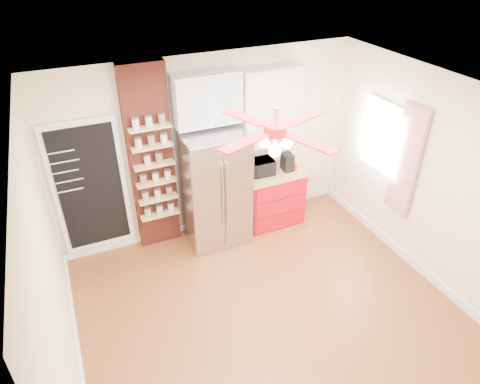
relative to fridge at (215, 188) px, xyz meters
name	(u,v)px	position (x,y,z in m)	size (l,w,h in m)	color
floor	(267,308)	(0.05, -1.63, -0.88)	(4.50, 4.50, 0.00)	brown
ceiling	(277,102)	(0.05, -1.63, 1.83)	(4.50, 4.50, 0.00)	white
wall_back	(208,147)	(0.05, 0.37, 0.48)	(4.50, 0.02, 2.70)	#FFF6CD
wall_front	(399,368)	(0.05, -3.63, 0.48)	(4.50, 0.02, 2.70)	#FFF6CD
wall_left	(52,280)	(-2.20, -1.63, 0.48)	(0.02, 4.00, 2.70)	#FFF6CD
wall_right	(428,179)	(2.30, -1.63, 0.48)	(0.02, 4.00, 2.70)	#FFF6CD
chalkboard	(90,188)	(-1.65, 0.33, 0.23)	(0.95, 0.05, 1.95)	white
brick_pillar	(152,161)	(-0.80, 0.29, 0.48)	(0.60, 0.16, 2.70)	maroon
fridge	(215,188)	(0.00, 0.00, 0.00)	(0.90, 0.70, 1.75)	#AEAEB3
upper_glass_cabinet	(206,98)	(0.00, 0.20, 1.27)	(0.90, 0.35, 0.70)	white
red_cabinet	(272,196)	(0.97, 0.05, -0.42)	(0.94, 0.64, 0.90)	#B80916
upper_shelf_unit	(270,107)	(0.97, 0.22, 1.00)	(0.90, 0.30, 1.15)	white
window	(383,137)	(2.28, -0.73, 0.68)	(0.04, 0.75, 1.05)	white
curtain	(406,161)	(2.23, -1.28, 0.57)	(0.06, 0.40, 1.55)	red
ceiling_fan	(276,130)	(0.05, -1.63, 1.55)	(1.40, 1.40, 0.44)	silver
toaster_oven	(259,167)	(0.75, 0.06, 0.14)	(0.42, 0.29, 0.23)	black
coffee_maker	(287,162)	(1.19, 0.02, 0.16)	(0.14, 0.21, 0.27)	black
canister_left	(293,166)	(1.28, -0.04, 0.10)	(0.10, 0.10, 0.14)	#AB0D09
canister_right	(288,162)	(1.26, 0.12, 0.09)	(0.10, 0.10, 0.13)	red
pantry_jar_oats	(147,160)	(-0.88, 0.16, 0.56)	(0.09, 0.09, 0.13)	beige
pantry_jar_beans	(159,158)	(-0.72, 0.15, 0.56)	(0.10, 0.10, 0.13)	olive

